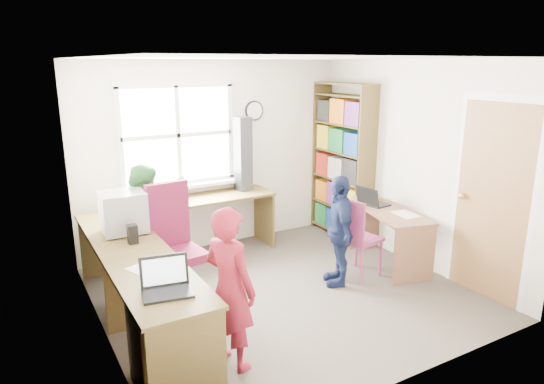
% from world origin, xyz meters
% --- Properties ---
extents(room, '(3.64, 3.44, 2.44)m').
position_xyz_m(room, '(0.01, 0.10, 1.22)').
color(room, '#423B33').
rests_on(room, ground).
extents(l_desk, '(2.38, 2.95, 0.75)m').
position_xyz_m(l_desk, '(-1.31, -0.28, 0.46)').
color(l_desk, brown).
rests_on(l_desk, ground).
extents(right_desk, '(0.81, 1.25, 0.67)m').
position_xyz_m(right_desk, '(1.51, 0.05, 0.48)').
color(right_desk, brown).
rests_on(right_desk, ground).
extents(bookshelf, '(0.30, 1.02, 2.10)m').
position_xyz_m(bookshelf, '(1.65, 1.19, 1.00)').
color(bookshelf, brown).
rests_on(bookshelf, ground).
extents(swivel_chair, '(0.62, 0.62, 1.20)m').
position_xyz_m(swivel_chair, '(-1.01, 0.45, 0.52)').
color(swivel_chair, black).
rests_on(swivel_chair, ground).
extents(wooden_chair, '(0.48, 0.48, 0.93)m').
position_xyz_m(wooden_chair, '(0.90, -0.05, 0.50)').
color(wooden_chair, '#A03564').
rests_on(wooden_chair, ground).
extents(crt_monitor, '(0.43, 0.39, 0.41)m').
position_xyz_m(crt_monitor, '(-1.45, 0.61, 0.96)').
color(crt_monitor, '#9E9FA2').
rests_on(crt_monitor, l_desk).
extents(laptop_left, '(0.40, 0.35, 0.24)m').
position_xyz_m(laptop_left, '(-1.50, -0.81, 0.81)').
color(laptop_left, black).
rests_on(laptop_left, l_desk).
extents(laptop_right, '(0.32, 0.38, 0.24)m').
position_xyz_m(laptop_right, '(1.46, 0.34, 0.72)').
color(laptop_right, black).
rests_on(laptop_right, right_desk).
extents(speaker_a, '(0.09, 0.09, 0.18)m').
position_xyz_m(speaker_a, '(-1.46, 0.28, 0.84)').
color(speaker_a, black).
rests_on(speaker_a, l_desk).
extents(speaker_b, '(0.12, 0.12, 0.19)m').
position_xyz_m(speaker_b, '(-1.49, 0.84, 0.84)').
color(speaker_b, black).
rests_on(speaker_b, l_desk).
extents(cd_tower, '(0.21, 0.20, 0.95)m').
position_xyz_m(cd_tower, '(0.29, 1.51, 1.22)').
color(cd_tower, black).
rests_on(cd_tower, l_desk).
extents(game_box, '(0.31, 0.31, 0.06)m').
position_xyz_m(game_box, '(1.53, 0.51, 0.70)').
color(game_box, red).
rests_on(game_box, right_desk).
extents(paper_a, '(0.29, 0.34, 0.00)m').
position_xyz_m(paper_a, '(-1.53, -0.37, 0.75)').
color(paper_a, silver).
rests_on(paper_a, l_desk).
extents(paper_b, '(0.25, 0.33, 0.00)m').
position_xyz_m(paper_b, '(1.55, -0.14, 0.67)').
color(paper_b, silver).
rests_on(paper_b, right_desk).
extents(potted_plant, '(0.20, 0.18, 0.31)m').
position_xyz_m(potted_plant, '(-0.62, 1.40, 0.90)').
color(potted_plant, '#337C31').
rests_on(potted_plant, l_desk).
extents(person_red, '(0.47, 0.57, 1.33)m').
position_xyz_m(person_red, '(-1.01, -0.85, 0.66)').
color(person_red, maroon).
rests_on(person_red, ground).
extents(person_green, '(0.57, 0.70, 1.36)m').
position_xyz_m(person_green, '(-1.17, 0.86, 0.68)').
color(person_green, '#2E752F').
rests_on(person_green, ground).
extents(person_navy, '(0.57, 0.77, 1.22)m').
position_xyz_m(person_navy, '(0.65, -0.08, 0.61)').
color(person_navy, '#151F41').
rests_on(person_navy, ground).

